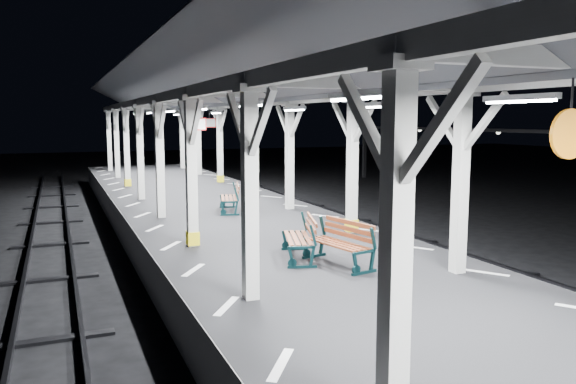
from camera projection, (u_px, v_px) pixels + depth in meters
ground at (312, 305)px, 11.52m from camera, size 120.00×120.00×0.00m
platform at (312, 282)px, 11.45m from camera, size 6.00×50.00×1.00m
hazard_stripes_left at (193, 270)px, 10.46m from camera, size 1.00×48.00×0.01m
hazard_stripes_right at (414, 247)px, 12.32m from camera, size 1.00×48.00×0.01m
track_left at (48, 338)px, 9.61m from camera, size 2.20×60.00×0.16m
track_right at (502, 276)px, 13.41m from camera, size 2.20×60.00×0.16m
canopy at (314, 80)px, 10.92m from camera, size 5.40×49.00×4.65m
bench_near at (303, 237)px, 11.29m from camera, size 1.01×1.66×0.85m
bench_mid at (342, 242)px, 10.82m from camera, size 0.89×1.66×0.85m
bench_far at (232, 197)px, 17.09m from camera, size 0.95×1.64×0.84m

